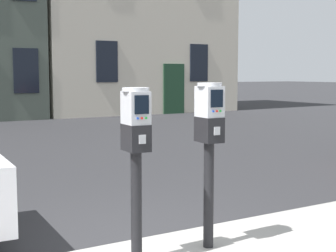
# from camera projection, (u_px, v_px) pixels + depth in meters

# --- Properties ---
(parking_meter_near_kerb) EXTENTS (0.23, 0.26, 1.43)m
(parking_meter_near_kerb) POSITION_uv_depth(u_px,v_px,m) (136.00, 143.00, 3.99)
(parking_meter_near_kerb) COLOR black
(parking_meter_near_kerb) RESTS_ON sidewalk_slab
(parking_meter_twin_adjacent) EXTENTS (0.23, 0.26, 1.46)m
(parking_meter_twin_adjacent) POSITION_uv_depth(u_px,v_px,m) (209.00, 135.00, 4.36)
(parking_meter_twin_adjacent) COLOR black
(parking_meter_twin_adjacent) RESTS_ON sidewalk_slab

